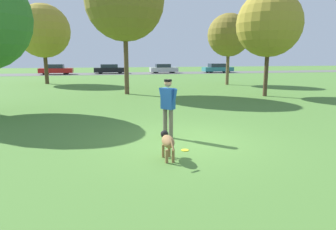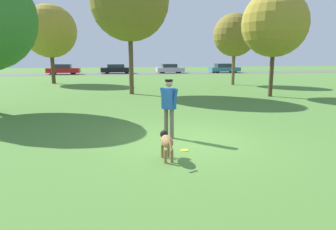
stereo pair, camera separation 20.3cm
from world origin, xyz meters
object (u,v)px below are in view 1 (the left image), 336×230
(frisbee, at_px, (185,150))
(parked_car_silver, at_px, (164,69))
(tree_far_left, at_px, (43,31))
(tree_near_right, at_px, (269,24))
(person, at_px, (168,103))
(parked_car_red, at_px, (56,69))
(parked_car_black, at_px, (110,69))
(parked_car_teal, at_px, (217,68))
(tree_mid_center, at_px, (125,1))
(dog, at_px, (168,142))
(tree_far_right, at_px, (229,35))

(frisbee, distance_m, parked_car_silver, 36.84)
(tree_far_left, height_order, tree_near_right, tree_far_left)
(person, height_order, parked_car_red, person)
(tree_far_left, distance_m, parked_car_black, 16.67)
(tree_far_left, height_order, parked_car_teal, tree_far_left)
(tree_near_right, bearing_deg, tree_far_left, 141.28)
(tree_far_left, relative_size, tree_mid_center, 0.83)
(dog, bearing_deg, tree_near_right, -40.11)
(parked_car_red, bearing_deg, parked_car_silver, 3.31)
(tree_mid_center, distance_m, tree_near_right, 8.92)
(tree_far_left, relative_size, tree_near_right, 1.10)
(tree_far_right, bearing_deg, parked_car_black, 116.49)
(tree_far_right, height_order, parked_car_black, tree_far_right)
(tree_mid_center, bearing_deg, tree_near_right, -18.87)
(person, relative_size, parked_car_teal, 0.39)
(dog, height_order, parked_car_red, parked_car_red)
(tree_far_left, bearing_deg, parked_car_silver, 47.31)
(dog, bearing_deg, parked_car_teal, -23.61)
(tree_mid_center, bearing_deg, frisbee, -87.59)
(dog, relative_size, frisbee, 5.33)
(person, distance_m, frisbee, 1.72)
(tree_far_left, height_order, tree_mid_center, tree_mid_center)
(tree_far_right, bearing_deg, tree_far_left, 165.04)
(tree_far_left, bearing_deg, tree_near_right, -38.72)
(person, relative_size, parked_car_red, 0.41)
(tree_far_right, bearing_deg, parked_car_red, 132.09)
(person, height_order, tree_far_left, tree_far_left)
(parked_car_teal, bearing_deg, parked_car_silver, 176.25)
(frisbee, bearing_deg, parked_car_teal, 67.27)
(tree_far_right, bearing_deg, tree_near_right, -95.78)
(parked_car_silver, relative_size, parked_car_teal, 0.89)
(person, bearing_deg, dog, -52.54)
(tree_mid_center, relative_size, parked_car_black, 1.82)
(tree_far_left, height_order, parked_car_black, tree_far_left)
(person, distance_m, parked_car_red, 35.35)
(tree_mid_center, xyz_separation_m, parked_car_black, (-0.48, 24.04, -5.16))
(dog, height_order, tree_far_right, tree_far_right)
(dog, distance_m, tree_far_left, 23.21)
(dog, relative_size, parked_car_red, 0.25)
(tree_near_right, relative_size, parked_car_teal, 1.38)
(parked_car_red, bearing_deg, person, -75.23)
(tree_near_right, height_order, parked_car_silver, tree_near_right)
(tree_far_right, relative_size, tree_mid_center, 0.73)
(tree_near_right, bearing_deg, tree_mid_center, 161.13)
(parked_car_teal, bearing_deg, tree_far_left, -147.42)
(tree_far_left, relative_size, parked_car_black, 1.52)
(dog, distance_m, parked_car_teal, 39.54)
(dog, xyz_separation_m, frisbee, (0.59, 0.56, -0.43))
(tree_mid_center, xyz_separation_m, parked_car_silver, (7.27, 23.82, -5.16))
(person, distance_m, parked_car_black, 35.09)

